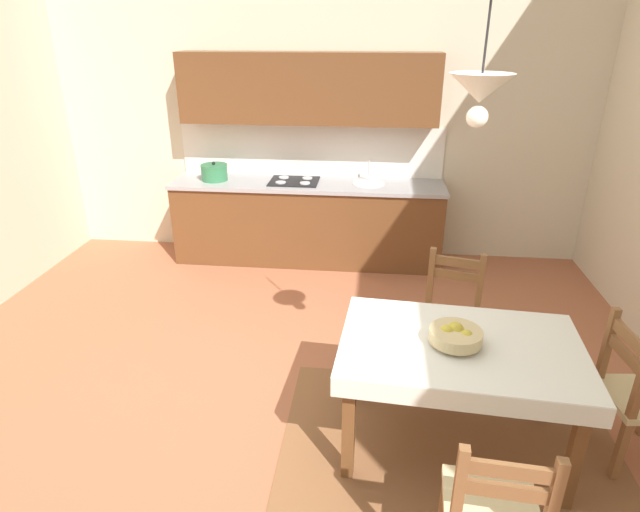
# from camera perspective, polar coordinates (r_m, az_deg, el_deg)

# --- Properties ---
(ground_plane) EXTENTS (6.37, 6.45, 0.10)m
(ground_plane) POSITION_cam_1_polar(r_m,az_deg,el_deg) (3.74, -4.98, -17.60)
(ground_plane) COLOR #A86042
(wall_back) EXTENTS (6.37, 0.12, 4.15)m
(wall_back) POSITION_cam_1_polar(r_m,az_deg,el_deg) (5.77, 0.13, 20.42)
(wall_back) COLOR beige
(wall_back) RESTS_ON ground_plane
(area_rug) EXTENTS (2.10, 1.60, 0.01)m
(area_rug) POSITION_cam_1_polar(r_m,az_deg,el_deg) (3.52, 14.14, -20.44)
(area_rug) COLOR brown
(area_rug) RESTS_ON ground_plane
(kitchen_cabinetry) EXTENTS (2.92, 0.63, 2.20)m
(kitchen_cabinetry) POSITION_cam_1_polar(r_m,az_deg,el_deg) (5.66, -1.39, 7.78)
(kitchen_cabinetry) COLOR brown
(kitchen_cabinetry) RESTS_ON ground_plane
(dining_table) EXTENTS (1.45, 0.99, 0.75)m
(dining_table) POSITION_cam_1_polar(r_m,az_deg,el_deg) (3.21, 15.03, -11.20)
(dining_table) COLOR brown
(dining_table) RESTS_ON ground_plane
(dining_chair_kitchen_side) EXTENTS (0.50, 0.50, 0.93)m
(dining_chair_kitchen_side) POSITION_cam_1_polar(r_m,az_deg,el_deg) (3.99, 14.06, -6.71)
(dining_chair_kitchen_side) COLOR #D1BC89
(dining_chair_kitchen_side) RESTS_ON ground_plane
(dining_chair_window_side) EXTENTS (0.46, 0.46, 0.93)m
(dining_chair_window_side) POSITION_cam_1_polar(r_m,az_deg,el_deg) (3.65, 31.51, -13.05)
(dining_chair_window_side) COLOR #D1BC89
(dining_chair_window_side) RESTS_ON ground_plane
(fruit_bowl) EXTENTS (0.30, 0.30, 0.12)m
(fruit_bowl) POSITION_cam_1_polar(r_m,az_deg,el_deg) (3.08, 14.66, -8.44)
(fruit_bowl) COLOR tan
(fruit_bowl) RESTS_ON dining_table
(pendant_lamp) EXTENTS (0.32, 0.32, 0.80)m
(pendant_lamp) POSITION_cam_1_polar(r_m,az_deg,el_deg) (2.81, 17.20, 17.03)
(pendant_lamp) COLOR black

